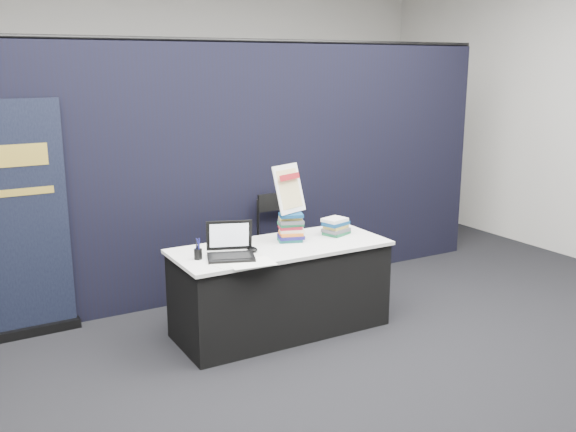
# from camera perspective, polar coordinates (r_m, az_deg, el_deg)

# --- Properties ---
(floor) EXTENTS (8.00, 8.00, 0.00)m
(floor) POSITION_cam_1_polar(r_m,az_deg,el_deg) (5.13, 2.41, -12.20)
(floor) COLOR black
(floor) RESTS_ON ground
(wall_back) EXTENTS (8.00, 0.02, 3.50)m
(wall_back) POSITION_cam_1_polar(r_m,az_deg,el_deg) (8.30, -12.49, 9.90)
(wall_back) COLOR #BBB8B1
(wall_back) RESTS_ON floor
(drape_partition) EXTENTS (6.00, 0.08, 2.40)m
(drape_partition) POSITION_cam_1_polar(r_m,az_deg,el_deg) (6.12, -5.45, 3.81)
(drape_partition) COLOR black
(drape_partition) RESTS_ON floor
(display_table) EXTENTS (1.80, 0.75, 0.75)m
(display_table) POSITION_cam_1_polar(r_m,az_deg,el_deg) (5.42, -0.65, -6.43)
(display_table) COLOR black
(display_table) RESTS_ON floor
(laptop) EXTENTS (0.42, 0.40, 0.27)m
(laptop) POSITION_cam_1_polar(r_m,az_deg,el_deg) (4.99, -5.33, -2.95)
(laptop) COLOR black
(laptop) RESTS_ON display_table
(mouse) EXTENTS (0.07, 0.12, 0.04)m
(mouse) POSITION_cam_1_polar(r_m,az_deg,el_deg) (5.14, -3.21, -2.96)
(mouse) COLOR black
(mouse) RESTS_ON display_table
(brochure_left) EXTENTS (0.32, 0.27, 0.00)m
(brochure_left) POSITION_cam_1_polar(r_m,az_deg,el_deg) (4.87, -5.21, -4.14)
(brochure_left) COLOR silver
(brochure_left) RESTS_ON display_table
(brochure_mid) EXTENTS (0.33, 0.29, 0.00)m
(brochure_mid) POSITION_cam_1_polar(r_m,az_deg,el_deg) (4.99, -3.88, -3.67)
(brochure_mid) COLOR silver
(brochure_mid) RESTS_ON display_table
(brochure_right) EXTENTS (0.36, 0.28, 0.00)m
(brochure_right) POSITION_cam_1_polar(r_m,az_deg,el_deg) (4.85, -3.30, -4.18)
(brochure_right) COLOR white
(brochure_right) RESTS_ON display_table
(pen_cup) EXTENTS (0.08, 0.08, 0.08)m
(pen_cup) POSITION_cam_1_polar(r_m,az_deg,el_deg) (4.97, -8.00, -3.37)
(pen_cup) COLOR black
(pen_cup) RESTS_ON display_table
(book_stack_tall) EXTENTS (0.23, 0.20, 0.24)m
(book_stack_tall) POSITION_cam_1_polar(r_m,az_deg,el_deg) (5.40, 0.26, -1.00)
(book_stack_tall) COLOR #19605A
(book_stack_tall) RESTS_ON display_table
(book_stack_short) EXTENTS (0.25, 0.22, 0.15)m
(book_stack_short) POSITION_cam_1_polar(r_m,az_deg,el_deg) (5.63, 4.24, -0.92)
(book_stack_short) COLOR #1A633D
(book_stack_short) RESTS_ON display_table
(info_sign) EXTENTS (0.33, 0.21, 0.42)m
(info_sign) POSITION_cam_1_polar(r_m,az_deg,el_deg) (5.36, 0.10, 2.39)
(info_sign) COLOR black
(info_sign) RESTS_ON book_stack_tall
(pullup_banner) EXTENTS (0.83, 0.12, 1.95)m
(pullup_banner) POSITION_cam_1_polar(r_m,az_deg,el_deg) (5.60, -22.76, -1.60)
(pullup_banner) COLOR black
(pullup_banner) RESTS_ON floor
(stacking_chair) EXTENTS (0.47, 0.47, 0.99)m
(stacking_chair) POSITION_cam_1_polar(r_m,az_deg,el_deg) (6.18, -0.17, -2.20)
(stacking_chair) COLOR black
(stacking_chair) RESTS_ON floor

